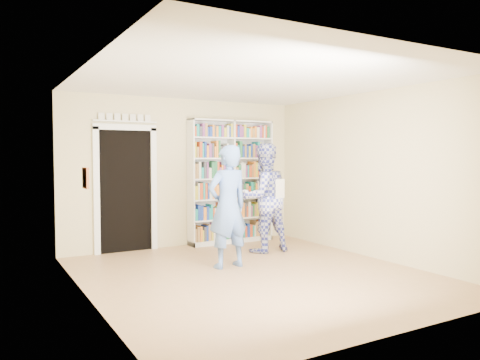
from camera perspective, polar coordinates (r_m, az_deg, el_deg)
name	(u,v)px	position (r m, az deg, el deg)	size (l,w,h in m)	color
floor	(255,275)	(6.65, 1.87, -11.50)	(5.00, 5.00, 0.00)	#A37A4E
ceiling	(256,80)	(6.52, 1.92, 12.13)	(5.00, 5.00, 0.00)	white
wall_back	(184,173)	(8.67, -6.82, 0.90)	(4.50, 4.50, 0.00)	beige
wall_left	(88,183)	(5.60, -18.09, -0.37)	(5.00, 5.00, 0.00)	beige
wall_right	(374,175)	(7.86, 15.99, 0.59)	(5.00, 5.00, 0.00)	beige
bookshelf	(231,181)	(8.93, -1.12, -0.12)	(1.70, 0.32, 2.33)	white
doorway	(126,184)	(8.29, -13.76, -0.45)	(1.10, 0.08, 2.43)	black
wall_art	(86,178)	(5.80, -18.30, 0.23)	(0.03, 0.25, 0.25)	maroon
man_blue	(228,207)	(6.93, -1.50, -3.25)	(0.66, 0.44, 1.82)	#577CC3
man_plaid	(263,198)	(8.08, 2.88, -2.17)	(0.91, 0.71, 1.87)	#343AA0
paper_sheet	(280,189)	(7.93, 4.90, -1.07)	(0.23, 0.01, 0.33)	white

